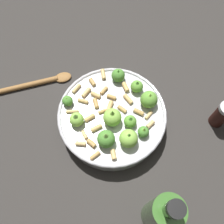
{
  "coord_description": "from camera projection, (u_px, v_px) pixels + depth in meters",
  "views": [
    {
      "loc": [
        -0.28,
        0.01,
        0.66
      ],
      "look_at": [
        0.0,
        0.0,
        0.07
      ],
      "focal_mm": 39.33,
      "sensor_mm": 36.0,
      "label": 1
    }
  ],
  "objects": [
    {
      "name": "cooking_pan",
      "position": [
        113.0,
        117.0,
        0.68
      ],
      "size": [
        0.3,
        0.3,
        0.12
      ],
      "color": "#B7B7BC",
      "rests_on": "ground"
    },
    {
      "name": "olive_oil_bottle",
      "position": [
        161.0,
        213.0,
        0.52
      ],
      "size": [
        0.06,
        0.06,
        0.24
      ],
      "color": "#336023",
      "rests_on": "ground"
    },
    {
      "name": "ground_plane",
      "position": [
        112.0,
        122.0,
        0.72
      ],
      "size": [
        2.4,
        2.4,
        0.0
      ],
      "primitive_type": "plane",
      "color": "#2D2B28"
    },
    {
      "name": "wooden_spoon",
      "position": [
        37.0,
        83.0,
        0.76
      ],
      "size": [
        0.09,
        0.25,
        0.02
      ],
      "color": "olive",
      "rests_on": "ground"
    },
    {
      "name": "pepper_shaker",
      "position": [
        222.0,
        115.0,
        0.67
      ],
      "size": [
        0.04,
        0.04,
        0.09
      ],
      "color": "#33140F",
      "rests_on": "ground"
    }
  ]
}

